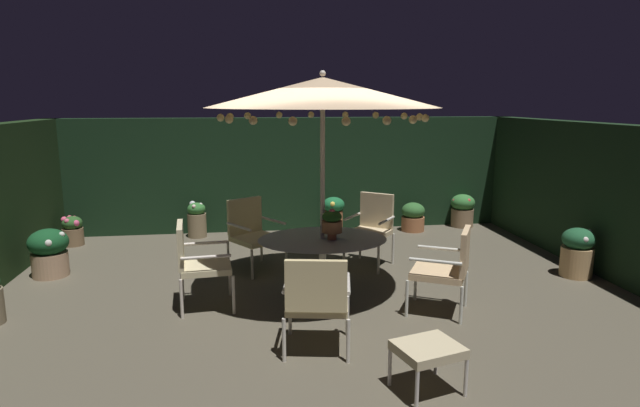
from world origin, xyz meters
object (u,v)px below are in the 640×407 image
at_px(patio_umbrella, 323,93).
at_px(potted_plant_front_corner, 197,219).
at_px(patio_chair_southeast, 448,265).
at_px(patio_chair_northeast, 196,259).
at_px(potted_plant_right_far, 463,210).
at_px(patio_chair_south, 372,224).
at_px(potted_plant_left_far, 577,252).
at_px(centerpiece_planter, 332,222).
at_px(patio_dining_table, 323,251).
at_px(patio_chair_north, 252,230).
at_px(patio_chair_east, 317,298).
at_px(potted_plant_left_near, 49,251).
at_px(ottoman_footrest, 428,351).
at_px(potted_plant_back_left, 334,213).
at_px(potted_plant_back_center, 73,230).
at_px(potted_plant_back_right, 413,216).

height_order(patio_umbrella, potted_plant_front_corner, patio_umbrella).
bearing_deg(patio_umbrella, patio_chair_southeast, -28.30).
height_order(patio_chair_northeast, potted_plant_right_far, patio_chair_northeast).
distance_m(patio_chair_south, potted_plant_left_far, 2.81).
bearing_deg(centerpiece_planter, potted_plant_left_far, 5.70).
relative_size(patio_dining_table, centerpiece_planter, 4.19).
xyz_separation_m(patio_dining_table, patio_chair_north, (-0.83, 1.24, -0.02)).
bearing_deg(patio_chair_east, potted_plant_left_far, 24.35).
height_order(patio_umbrella, potted_plant_left_near, patio_umbrella).
xyz_separation_m(patio_chair_north, ottoman_footrest, (1.37, -3.50, -0.20)).
bearing_deg(patio_dining_table, potted_plant_back_left, 78.05).
height_order(patio_umbrella, patio_chair_northeast, patio_umbrella).
relative_size(ottoman_footrest, potted_plant_back_center, 1.22).
distance_m(centerpiece_planter, potted_plant_front_corner, 3.80).
distance_m(patio_chair_north, potted_plant_left_far, 4.48).
height_order(patio_umbrella, patio_chair_south, patio_umbrella).
xyz_separation_m(patio_chair_north, patio_chair_east, (0.56, -2.71, -0.00)).
xyz_separation_m(patio_chair_south, potted_plant_back_left, (-0.23, 1.99, -0.24)).
relative_size(patio_dining_table, patio_chair_east, 1.60).
xyz_separation_m(patio_chair_south, potted_plant_right_far, (2.27, 2.07, -0.27)).
bearing_deg(patio_chair_south, patio_chair_southeast, -77.79).
xyz_separation_m(potted_plant_back_left, potted_plant_right_far, (2.50, 0.08, -0.03)).
bearing_deg(potted_plant_back_center, potted_plant_back_left, 3.70).
bearing_deg(ottoman_footrest, patio_chair_northeast, 133.68).
height_order(patio_chair_northeast, potted_plant_left_far, patio_chair_northeast).
relative_size(patio_chair_southeast, potted_plant_back_right, 1.87).
relative_size(patio_dining_table, patio_umbrella, 0.58).
relative_size(centerpiece_planter, potted_plant_left_far, 0.55).
distance_m(centerpiece_planter, patio_chair_southeast, 1.42).
relative_size(patio_umbrella, patio_chair_north, 2.72).
relative_size(patio_umbrella, ottoman_footrest, 4.49).
xyz_separation_m(patio_dining_table, potted_plant_left_near, (-3.57, 1.29, -0.23)).
bearing_deg(patio_chair_east, patio_chair_southeast, 25.61).
bearing_deg(potted_plant_right_far, potted_plant_left_far, -82.91).
bearing_deg(patio_umbrella, patio_dining_table, 164.97).
bearing_deg(potted_plant_right_far, potted_plant_back_left, -178.26).
distance_m(ottoman_footrest, potted_plant_front_corner, 5.90).
relative_size(patio_chair_east, ottoman_footrest, 1.61).
relative_size(patio_umbrella, potted_plant_back_right, 5.14).
relative_size(patio_chair_southeast, potted_plant_front_corner, 1.55).
distance_m(patio_chair_northeast, patio_chair_south, 2.73).
xyz_separation_m(centerpiece_planter, potted_plant_back_right, (2.03, 3.15, -0.68)).
bearing_deg(patio_chair_northeast, potted_plant_back_right, 41.56).
relative_size(patio_chair_northeast, potted_plant_left_far, 1.48).
xyz_separation_m(patio_chair_southeast, potted_plant_left_far, (2.23, 0.97, -0.21)).
distance_m(patio_dining_table, patio_chair_east, 1.49).
bearing_deg(potted_plant_right_far, patio_chair_north, -153.32).
bearing_deg(potted_plant_left_far, patio_dining_table, -175.80).
bearing_deg(patio_chair_northeast, patio_chair_south, 29.07).
xyz_separation_m(patio_dining_table, centerpiece_planter, (0.10, -0.08, 0.37)).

